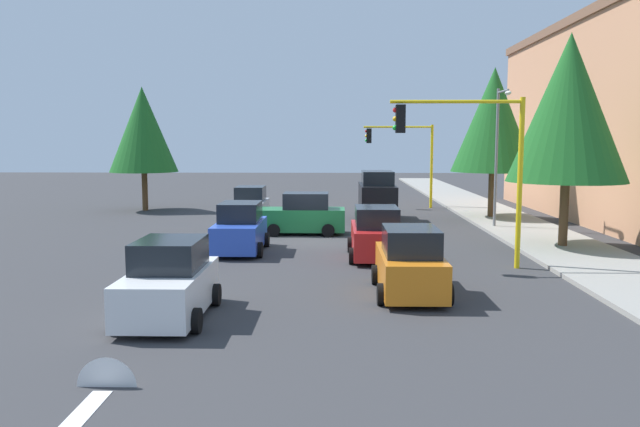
{
  "coord_description": "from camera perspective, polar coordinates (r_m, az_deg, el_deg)",
  "views": [
    {
      "loc": [
        27.9,
        1.12,
        4.43
      ],
      "look_at": [
        -0.12,
        0.46,
        1.2
      ],
      "focal_mm": 35.48,
      "sensor_mm": 36.0,
      "label": 1
    }
  ],
  "objects": [
    {
      "name": "car_silver",
      "position": [
        34.36,
        -6.31,
        0.63
      ],
      "size": [
        3.71,
        2.04,
        1.98
      ],
      "color": "#B2B5BA",
      "rests_on": "ground"
    },
    {
      "name": "car_orange",
      "position": [
        18.46,
        8.11,
        -4.53
      ],
      "size": [
        4.06,
        2.03,
        1.98
      ],
      "color": "orange",
      "rests_on": "ground"
    },
    {
      "name": "lane_arrow_near",
      "position": [
        17.47,
        -12.47,
        -8.26
      ],
      "size": [
        2.4,
        1.1,
        1.1
      ],
      "color": "silver",
      "rests_on": "ground"
    },
    {
      "name": "car_white",
      "position": [
        16.35,
        -13.46,
        -6.09
      ],
      "size": [
        3.98,
        2.1,
        1.98
      ],
      "color": "white",
      "rests_on": "ground"
    },
    {
      "name": "car_blue",
      "position": [
        25.49,
        -7.23,
        -1.45
      ],
      "size": [
        3.99,
        2.08,
        1.98
      ],
      "color": "blue",
      "rests_on": "ground"
    },
    {
      "name": "tree_opposite_side",
      "position": [
        41.71,
        -15.68,
        7.29
      ],
      "size": [
        4.27,
        4.27,
        7.81
      ],
      "color": "brown",
      "rests_on": "ground"
    },
    {
      "name": "car_green",
      "position": [
        30.15,
        -1.56,
        -0.16
      ],
      "size": [
        2.1,
        4.09,
        1.98
      ],
      "color": "#1E7238",
      "rests_on": "ground"
    },
    {
      "name": "street_lamp_curbside",
      "position": [
        32.53,
        15.82,
        6.18
      ],
      "size": [
        2.15,
        0.28,
        7.0
      ],
      "color": "slate",
      "rests_on": "ground"
    },
    {
      "name": "tree_roadside_near",
      "position": [
        27.58,
        21.5,
        8.83
      ],
      "size": [
        4.76,
        4.76,
        8.72
      ],
      "color": "brown",
      "rests_on": "ground"
    },
    {
      "name": "sidewalk_kerb",
      "position": [
        34.49,
        17.12,
        -0.97
      ],
      "size": [
        80.0,
        4.0,
        0.15
      ],
      "primitive_type": "cube",
      "color": "gray",
      "rests_on": "ground"
    },
    {
      "name": "ground_plane",
      "position": [
        28.27,
        -0.94,
        -2.44
      ],
      "size": [
        120.0,
        120.0,
        0.0
      ],
      "primitive_type": "plane",
      "color": "#353538"
    },
    {
      "name": "delivery_van_black",
      "position": [
        35.35,
        5.16,
        1.44
      ],
      "size": [
        4.8,
        2.22,
        2.77
      ],
      "color": "black",
      "rests_on": "ground"
    },
    {
      "name": "car_red",
      "position": [
        24.0,
        5.09,
        -1.92
      ],
      "size": [
        4.02,
        2.11,
        1.98
      ],
      "color": "red",
      "rests_on": "ground"
    },
    {
      "name": "lane_arrow_mid",
      "position": [
        12.02,
        -19.52,
        -15.43
      ],
      "size": [
        2.4,
        1.1,
        1.1
      ],
      "color": "silver",
      "rests_on": "ground"
    },
    {
      "name": "traffic_signal_near_left",
      "position": [
        22.38,
        13.31,
        5.72
      ],
      "size": [
        0.36,
        4.59,
        5.91
      ],
      "color": "yellow",
      "rests_on": "ground"
    },
    {
      "name": "tree_roadside_mid",
      "position": [
        37.0,
        15.39,
        8.13
      ],
      "size": [
        4.64,
        4.64,
        8.5
      ],
      "color": "brown",
      "rests_on": "ground"
    },
    {
      "name": "traffic_signal_far_left",
      "position": [
        42.15,
        7.58,
        5.78
      ],
      "size": [
        0.36,
        4.59,
        5.48
      ],
      "color": "yellow",
      "rests_on": "ground"
    }
  ]
}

